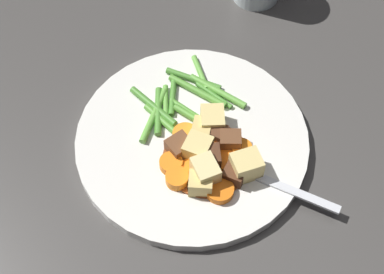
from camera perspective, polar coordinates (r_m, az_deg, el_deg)
The scene contains 36 objects.
ground_plane at distance 0.71m, azimuth -0.00°, elevation -0.65°, with size 3.00×3.00×0.00m, color #423F3D.
dinner_plate at distance 0.70m, azimuth -0.00°, elevation -0.33°, with size 0.29×0.29×0.01m, color white.
stew_sauce at distance 0.68m, azimuth 1.49°, elevation -2.18°, with size 0.11×0.11×0.00m, color brown.
carrot_slice_0 at distance 0.67m, azimuth 3.35°, elevation -2.17°, with size 0.03×0.03×0.01m, color orange.
carrot_slice_1 at distance 0.67m, azimuth -0.23°, elevation -3.23°, with size 0.02×0.02×0.01m, color orange.
carrot_slice_2 at distance 0.68m, azimuth 4.98°, elevation -1.20°, with size 0.03×0.03×0.01m, color orange.
carrot_slice_3 at distance 0.65m, azimuth 2.78°, elevation -5.33°, with size 0.03×0.03×0.01m, color orange.
carrot_slice_4 at distance 0.68m, azimuth 1.36°, elevation -0.84°, with size 0.03×0.03×0.01m, color orange.
carrot_slice_5 at distance 0.66m, azimuth -1.50°, elevation -4.17°, with size 0.03×0.03×0.01m, color orange.
carrot_slice_6 at distance 0.67m, azimuth -2.11°, elevation -2.68°, with size 0.03×0.03×0.01m, color orange.
carrot_slice_7 at distance 0.69m, azimuth -0.68°, elevation 0.17°, with size 0.03×0.03×0.01m, color orange.
potato_chunk_0 at distance 0.65m, azimuth 1.77°, elevation -3.41°, with size 0.03×0.03×0.03m, color #EAD68C.
potato_chunk_1 at distance 0.65m, azimuth 0.86°, elevation -4.68°, with size 0.03×0.02×0.02m, color #DBBC6B.
potato_chunk_2 at distance 0.69m, azimuth 1.03°, elevation 0.61°, with size 0.02×0.03×0.02m, color #DBBC6B.
potato_chunk_3 at distance 0.67m, azimuth 0.23°, elevation -1.25°, with size 0.03×0.03×0.03m, color #E5CC7A.
potato_chunk_4 at distance 0.69m, azimuth 2.06°, elevation 1.68°, with size 0.03×0.03×0.03m, color #E5CC7A.
potato_chunk_5 at distance 0.66m, azimuth 5.45°, elevation -2.87°, with size 0.03×0.03×0.03m, color #E5CC7A.
meat_chunk_0 at distance 0.68m, azimuth 3.85°, elevation -0.40°, with size 0.03×0.02×0.02m, color brown.
meat_chunk_1 at distance 0.66m, azimuth 4.30°, elevation -3.68°, with size 0.02×0.02×0.02m, color #4C2B19.
meat_chunk_2 at distance 0.66m, azimuth 1.75°, elevation -2.08°, with size 0.03×0.03×0.02m, color #4C2B19.
meat_chunk_3 at distance 0.67m, azimuth -1.27°, elevation -0.96°, with size 0.03×0.03×0.02m, color brown.
meat_chunk_4 at distance 0.68m, azimuth 2.50°, elevation 0.33°, with size 0.02×0.02×0.02m, color #56331E.
green_bean_0 at distance 0.71m, azimuth -3.84°, elevation 2.18°, with size 0.01×0.01×0.08m, color #66AD42.
green_bean_1 at distance 0.72m, azimuth -2.65°, elevation 3.51°, with size 0.01×0.01×0.05m, color #66AD42.
green_bean_2 at distance 0.75m, azimuth 0.84°, elevation 6.47°, with size 0.01×0.01×0.06m, color #66AD42.
green_bean_3 at distance 0.72m, azimuth -3.90°, elevation 3.09°, with size 0.01×0.01×0.08m, color #4C8E33.
green_bean_4 at distance 0.73m, azimuth 2.59°, elevation 4.60°, with size 0.01×0.01×0.08m, color #66AD42.
green_bean_5 at distance 0.71m, azimuth -3.38°, elevation 2.59°, with size 0.01×0.01×0.07m, color #4C8E33.
green_bean_6 at distance 0.74m, azimuth 0.14°, elevation 5.81°, with size 0.01×0.01×0.08m, color #4C8E33.
green_bean_7 at distance 0.70m, azimuth -2.36°, elevation 1.08°, with size 0.01×0.01×0.08m, color #599E38.
green_bean_8 at distance 0.73m, azimuth 0.54°, elevation 4.60°, with size 0.01×0.01×0.08m, color #599E38.
green_bean_9 at distance 0.73m, azimuth 2.22°, elevation 4.20°, with size 0.01×0.01×0.06m, color #4C8E33.
green_bean_10 at distance 0.71m, azimuth -0.22°, elevation 2.48°, with size 0.01×0.01×0.06m, color #599E38.
green_bean_11 at distance 0.72m, azimuth -1.95°, elevation 3.98°, with size 0.01×0.01×0.06m, color #4C8E33.
green_bean_12 at distance 0.70m, azimuth 0.72°, elevation 1.59°, with size 0.01×0.01×0.07m, color #599E38.
fork at distance 0.67m, azimuth 7.06°, elevation -4.16°, with size 0.13×0.14×0.00m.
Camera 1 is at (0.37, -0.10, 0.59)m, focal length 53.30 mm.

